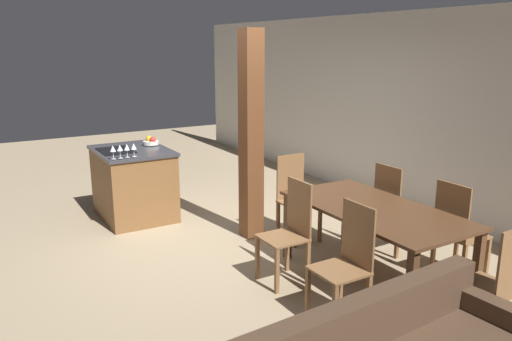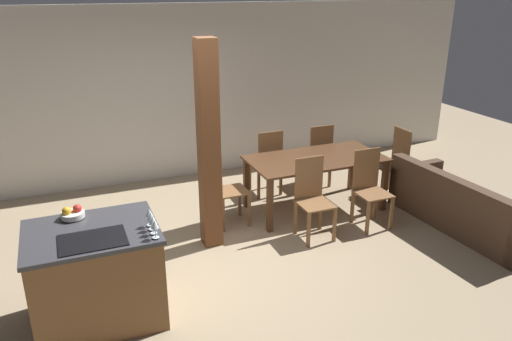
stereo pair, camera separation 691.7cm
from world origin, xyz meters
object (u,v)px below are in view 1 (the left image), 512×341
Objects in this scene: dining_chair_near_right at (347,261)px; fruit_bowl at (151,142)px; dining_chair_far_left at (393,207)px; dining_chair_near_left at (290,230)px; wine_glass_middle at (120,148)px; wine_glass_far at (127,148)px; dining_chair_head_end at (295,196)px; wine_glass_near at (113,149)px; dining_chair_far_right at (457,230)px; dining_table at (374,217)px; wine_glass_end at (134,147)px; timber_post at (251,137)px; dining_chair_foot_end at (497,284)px; kitchen_island at (134,183)px.

fruit_bowl is at bearing -173.51° from dining_chair_near_right.
dining_chair_near_left is at bearing 90.00° from dining_chair_far_left.
wine_glass_middle is at bearing 48.51° from dining_chair_far_left.
wine_glass_far is 0.16× the size of dining_chair_head_end.
wine_glass_far reaches higher than fruit_bowl.
wine_glass_near reaches higher than dining_chair_far_right.
dining_table is at bearing 59.07° from dining_chair_far_right.
wine_glass_far is 0.16× the size of dining_chair_far_left.
wine_glass_near is 0.25m from wine_glass_end.
timber_post is at bearing 42.42° from dining_chair_far_left.
dining_chair_foot_end is (3.84, 1.53, -0.54)m from wine_glass_end.
kitchen_island is at bearing -164.69° from dining_chair_near_left.
dining_chair_head_end is (-1.72, -0.69, 0.00)m from dining_chair_far_right.
wine_glass_near is 0.07× the size of timber_post.
dining_table is 1.31m from dining_chair_foot_end.
dining_chair_foot_end is at bearing 21.77° from wine_glass_end.
dining_chair_far_right is 1.13m from dining_chair_foot_end.
dining_chair_near_left is 0.83m from dining_chair_near_right.
wine_glass_middle is (0.63, -0.60, 0.08)m from fruit_bowl.
wine_glass_middle and wine_glass_end have the same top height.
wine_glass_middle is 0.07× the size of timber_post.
wine_glass_far reaches higher than kitchen_island.
dining_chair_far_left is at bearing 42.42° from timber_post.
dining_chair_far_left is at bearing 33.13° from fruit_bowl.
fruit_bowl is at bearing -76.16° from dining_chair_foot_end.
dining_table is 1.85× the size of dining_chair_far_right.
wine_glass_end is at bearing 90.00° from wine_glass_near.
dining_chair_far_left is (2.75, 1.80, -0.46)m from fruit_bowl.
dining_chair_head_end is (-1.30, 0.00, -0.14)m from dining_table.
dining_chair_near_left is 1.00× the size of dining_chair_foot_end.
dining_chair_far_left is (2.12, 2.48, -0.54)m from wine_glass_near.
fruit_bowl is at bearing 132.76° from wine_glass_near.
dining_chair_far_right is 1.00× the size of dining_chair_head_end.
wine_glass_near is 3.89m from dining_chair_far_right.
wine_glass_near is 0.16× the size of dining_chair_foot_end.
dining_chair_far_right is (0.83, 0.00, 0.00)m from dining_chair_far_left.
wine_glass_middle is at bearing -154.57° from dining_chair_near_left.
dining_chair_far_right is at bearing 38.07° from wine_glass_far.
wine_glass_near is 0.16× the size of dining_chair_far_right.
dining_chair_head_end reaches higher than dining_table.
dining_table is at bearing 31.17° from wine_glass_end.
dining_chair_near_right is 1.00× the size of dining_chair_far_right.
dining_chair_far_left is (2.12, 2.23, -0.54)m from wine_glass_end.
wine_glass_end reaches higher than dining_chair_foot_end.
wine_glass_middle reaches higher than kitchen_island.
dining_chair_head_end is at bearing 55.44° from wine_glass_near.
dining_chair_far_right is (2.95, 2.40, -0.54)m from wine_glass_middle.
wine_glass_near is at bearing -152.75° from dining_chair_near_left.
wine_glass_far is 3.18m from dining_chair_far_left.
dining_chair_foot_end is (4.47, 1.10, -0.46)m from fruit_bowl.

